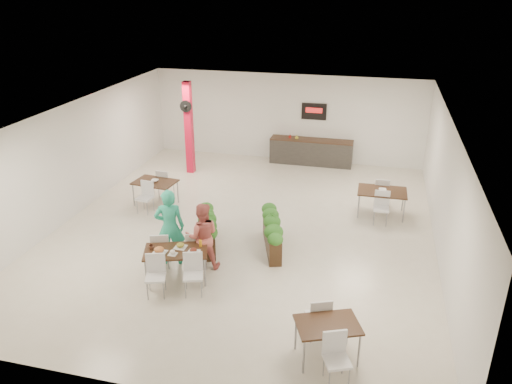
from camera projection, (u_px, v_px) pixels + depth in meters
The scene contains 12 objects.
ground at pixel (245, 229), 13.68m from camera, with size 12.00×12.00×0.00m, color beige.
room_shell at pixel (244, 160), 12.88m from camera, with size 10.10×12.10×3.22m.
red_column at pixel (189, 127), 17.07m from camera, with size 0.40×0.41×3.20m.
service_counter at pixel (311, 151), 18.30m from camera, with size 3.00×0.64×2.20m.
main_table at pixel (176, 255), 11.15m from camera, with size 1.67×1.92×0.92m.
diner_man at pixel (170, 227), 11.69m from camera, with size 0.70×0.46×1.91m, color #29B58E.
diner_woman at pixel (202, 236), 11.57m from camera, with size 0.80×0.62×1.64m, color #D3655D.
planter_left at pixel (208, 227), 12.68m from camera, with size 0.94×1.75×0.96m.
planter_right at pixel (272, 231), 12.51m from camera, with size 0.87×1.84×1.00m.
side_table_a at pixel (155, 185), 14.92m from camera, with size 1.32×1.66×0.92m.
side_table_b at pixel (382, 194), 14.27m from camera, with size 1.38×1.62×0.92m.
side_table_c at pixel (327, 330), 8.79m from camera, with size 1.31×1.66×0.92m.
Camera 1 is at (3.24, -11.73, 6.32)m, focal length 35.00 mm.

